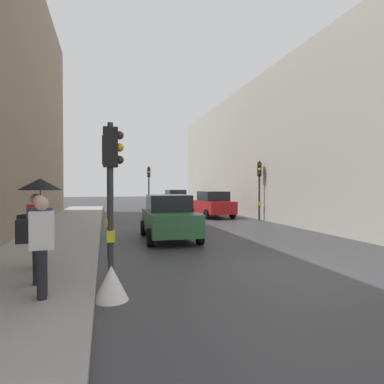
{
  "coord_description": "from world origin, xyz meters",
  "views": [
    {
      "loc": [
        -4.64,
        -7.33,
        2.11
      ],
      "look_at": [
        0.04,
        10.27,
        1.79
      ],
      "focal_mm": 30.78,
      "sensor_mm": 36.0,
      "label": 1
    }
  ],
  "objects_px": {
    "traffic_light_far_median": "(149,180)",
    "traffic_light_near_left": "(112,173)",
    "traffic_light_mid_street": "(259,179)",
    "pedestrian_with_umbrella": "(39,198)",
    "traffic_light_near_right": "(110,172)",
    "car_red_sedan": "(212,204)",
    "pedestrian_with_black_backpack": "(39,241)",
    "car_yellow_taxi": "(175,199)",
    "warning_sign_triangle": "(111,283)",
    "car_green_estate": "(169,217)",
    "pedestrian_with_grey_backpack": "(38,233)"
  },
  "relations": [
    {
      "from": "pedestrian_with_black_backpack",
      "to": "pedestrian_with_grey_backpack",
      "type": "bearing_deg",
      "value": 101.64
    },
    {
      "from": "pedestrian_with_black_backpack",
      "to": "warning_sign_triangle",
      "type": "distance_m",
      "value": 1.48
    },
    {
      "from": "pedestrian_with_black_backpack",
      "to": "car_yellow_taxi",
      "type": "bearing_deg",
      "value": 72.83
    },
    {
      "from": "traffic_light_far_median",
      "to": "traffic_light_near_right",
      "type": "height_order",
      "value": "traffic_light_far_median"
    },
    {
      "from": "car_green_estate",
      "to": "traffic_light_near_left",
      "type": "bearing_deg",
      "value": -112.29
    },
    {
      "from": "traffic_light_far_median",
      "to": "pedestrian_with_grey_backpack",
      "type": "xyz_separation_m",
      "value": [
        -5.09,
        -21.88,
        -1.49
      ]
    },
    {
      "from": "pedestrian_with_umbrella",
      "to": "traffic_light_near_right",
      "type": "bearing_deg",
      "value": 38.38
    },
    {
      "from": "car_yellow_taxi",
      "to": "pedestrian_with_grey_backpack",
      "type": "distance_m",
      "value": 25.13
    },
    {
      "from": "traffic_light_near_left",
      "to": "car_red_sedan",
      "type": "height_order",
      "value": "traffic_light_near_left"
    },
    {
      "from": "car_green_estate",
      "to": "warning_sign_triangle",
      "type": "relative_size",
      "value": 6.54
    },
    {
      "from": "pedestrian_with_grey_backpack",
      "to": "traffic_light_mid_street",
      "type": "bearing_deg",
      "value": 46.95
    },
    {
      "from": "pedestrian_with_black_backpack",
      "to": "warning_sign_triangle",
      "type": "bearing_deg",
      "value": 1.1
    },
    {
      "from": "pedestrian_with_umbrella",
      "to": "traffic_light_near_left",
      "type": "bearing_deg",
      "value": -38.77
    },
    {
      "from": "car_green_estate",
      "to": "pedestrian_with_umbrella",
      "type": "bearing_deg",
      "value": -132.59
    },
    {
      "from": "car_yellow_taxi",
      "to": "pedestrian_with_black_backpack",
      "type": "xyz_separation_m",
      "value": [
        -7.67,
        -24.83,
        0.29
      ]
    },
    {
      "from": "traffic_light_near_right",
      "to": "car_green_estate",
      "type": "distance_m",
      "value": 4.16
    },
    {
      "from": "traffic_light_near_left",
      "to": "car_yellow_taxi",
      "type": "height_order",
      "value": "traffic_light_near_left"
    },
    {
      "from": "car_red_sedan",
      "to": "car_yellow_taxi",
      "type": "bearing_deg",
      "value": 92.93
    },
    {
      "from": "traffic_light_far_median",
      "to": "traffic_light_mid_street",
      "type": "height_order",
      "value": "traffic_light_far_median"
    },
    {
      "from": "pedestrian_with_grey_backpack",
      "to": "warning_sign_triangle",
      "type": "distance_m",
      "value": 1.9
    },
    {
      "from": "traffic_light_near_right",
      "to": "pedestrian_with_grey_backpack",
      "type": "relative_size",
      "value": 2.07
    },
    {
      "from": "traffic_light_mid_street",
      "to": "car_red_sedan",
      "type": "bearing_deg",
      "value": 126.06
    },
    {
      "from": "traffic_light_near_right",
      "to": "pedestrian_with_grey_backpack",
      "type": "distance_m",
      "value": 3.32
    },
    {
      "from": "traffic_light_near_left",
      "to": "traffic_light_near_right",
      "type": "height_order",
      "value": "traffic_light_near_right"
    },
    {
      "from": "traffic_light_mid_street",
      "to": "pedestrian_with_grey_backpack",
      "type": "relative_size",
      "value": 2.06
    },
    {
      "from": "traffic_light_near_left",
      "to": "pedestrian_with_umbrella",
      "type": "bearing_deg",
      "value": 141.23
    },
    {
      "from": "traffic_light_near_right",
      "to": "traffic_light_near_left",
      "type": "bearing_deg",
      "value": -89.92
    },
    {
      "from": "traffic_light_mid_street",
      "to": "car_green_estate",
      "type": "relative_size",
      "value": 0.86
    },
    {
      "from": "traffic_light_mid_street",
      "to": "pedestrian_with_umbrella",
      "type": "height_order",
      "value": "traffic_light_mid_street"
    },
    {
      "from": "car_yellow_taxi",
      "to": "pedestrian_with_grey_backpack",
      "type": "relative_size",
      "value": 2.42
    },
    {
      "from": "traffic_light_far_median",
      "to": "traffic_light_mid_street",
      "type": "bearing_deg",
      "value": -63.32
    },
    {
      "from": "pedestrian_with_umbrella",
      "to": "pedestrian_with_black_backpack",
      "type": "xyz_separation_m",
      "value": [
        0.41,
        -2.31,
        -0.68
      ]
    },
    {
      "from": "car_green_estate",
      "to": "pedestrian_with_umbrella",
      "type": "distance_m",
      "value": 5.97
    },
    {
      "from": "traffic_light_mid_street",
      "to": "car_red_sedan",
      "type": "relative_size",
      "value": 0.84
    },
    {
      "from": "pedestrian_with_grey_backpack",
      "to": "traffic_light_near_left",
      "type": "bearing_deg",
      "value": 0.03
    },
    {
      "from": "traffic_light_far_median",
      "to": "traffic_light_near_left",
      "type": "xyz_separation_m",
      "value": [
        -3.64,
        -21.88,
        -0.27
      ]
    },
    {
      "from": "car_red_sedan",
      "to": "pedestrian_with_black_backpack",
      "type": "relative_size",
      "value": 2.44
    },
    {
      "from": "traffic_light_near_right",
      "to": "car_red_sedan",
      "type": "relative_size",
      "value": 0.85
    },
    {
      "from": "traffic_light_far_median",
      "to": "car_yellow_taxi",
      "type": "relative_size",
      "value": 0.9
    },
    {
      "from": "traffic_light_near_left",
      "to": "pedestrian_with_black_backpack",
      "type": "bearing_deg",
      "value": -142.23
    },
    {
      "from": "warning_sign_triangle",
      "to": "traffic_light_far_median",
      "type": "bearing_deg",
      "value": 80.86
    },
    {
      "from": "traffic_light_near_right",
      "to": "traffic_light_far_median",
      "type": "bearing_deg",
      "value": 79.28
    },
    {
      "from": "pedestrian_with_black_backpack",
      "to": "traffic_light_far_median",
      "type": "bearing_deg",
      "value": 77.92
    },
    {
      "from": "traffic_light_near_right",
      "to": "pedestrian_with_umbrella",
      "type": "xyz_separation_m",
      "value": [
        -1.66,
        -1.31,
        -0.69
      ]
    },
    {
      "from": "car_green_estate",
      "to": "pedestrian_with_black_backpack",
      "type": "xyz_separation_m",
      "value": [
        -3.58,
        -6.65,
        0.29
      ]
    },
    {
      "from": "pedestrian_with_umbrella",
      "to": "pedestrian_with_black_backpack",
      "type": "bearing_deg",
      "value": -79.94
    },
    {
      "from": "traffic_light_far_median",
      "to": "pedestrian_with_umbrella",
      "type": "bearing_deg",
      "value": -104.47
    },
    {
      "from": "pedestrian_with_grey_backpack",
      "to": "pedestrian_with_black_backpack",
      "type": "distance_m",
      "value": 0.99
    },
    {
      "from": "traffic_light_near_left",
      "to": "pedestrian_with_grey_backpack",
      "type": "distance_m",
      "value": 1.9
    },
    {
      "from": "car_yellow_taxi",
      "to": "warning_sign_triangle",
      "type": "xyz_separation_m",
      "value": [
        -6.45,
        -24.81,
        -0.55
      ]
    }
  ]
}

